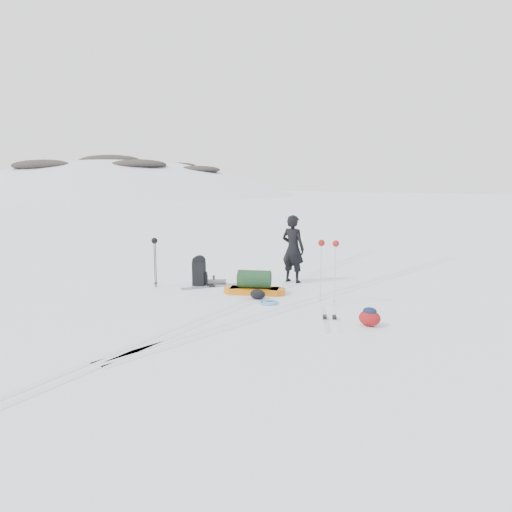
% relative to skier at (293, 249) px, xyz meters
% --- Properties ---
extents(ground, '(200.00, 200.00, 0.00)m').
position_rel_skier_xyz_m(ground, '(0.20, -1.96, -0.90)').
color(ground, white).
rests_on(ground, ground).
extents(ski_tracks, '(3.38, 17.97, 0.01)m').
position_rel_skier_xyz_m(ski_tracks, '(0.81, -1.08, -0.90)').
color(ski_tracks, silver).
rests_on(ski_tracks, ground).
extents(skier, '(0.67, 0.46, 1.80)m').
position_rel_skier_xyz_m(skier, '(0.00, 0.00, 0.00)').
color(skier, black).
rests_on(skier, ground).
extents(pulk_sled, '(1.54, 0.99, 0.57)m').
position_rel_skier_xyz_m(pulk_sled, '(-0.09, -1.70, -0.68)').
color(pulk_sled, '#D16D0C').
rests_on(pulk_sled, ground).
extents(expedition_rucksack, '(0.69, 0.75, 0.79)m').
position_rel_skier_xyz_m(expedition_rucksack, '(-1.76, -1.67, -0.54)').
color(expedition_rucksack, black).
rests_on(expedition_rucksack, ground).
extents(ski_poles_black, '(0.16, 0.18, 1.26)m').
position_rel_skier_xyz_m(ski_poles_black, '(-2.62, -2.44, 0.14)').
color(ski_poles_black, black).
rests_on(ski_poles_black, ground).
extents(ski_poles_silver, '(0.45, 0.21, 1.43)m').
position_rel_skier_xyz_m(ski_poles_silver, '(1.85, -1.73, 0.30)').
color(ski_poles_silver, silver).
rests_on(ski_poles_silver, ground).
extents(touring_skis_grey, '(1.04, 1.44, 0.06)m').
position_rel_skier_xyz_m(touring_skis_grey, '(-1.45, -1.66, -0.89)').
color(touring_skis_grey, gray).
rests_on(touring_skis_grey, ground).
extents(touring_skis_white, '(1.15, 1.77, 0.07)m').
position_rel_skier_xyz_m(touring_skis_white, '(2.37, -2.72, -0.88)').
color(touring_skis_white, silver).
rests_on(touring_skis_white, ground).
extents(rope_coil, '(0.58, 0.58, 0.05)m').
position_rel_skier_xyz_m(rope_coil, '(0.72, -2.30, -0.87)').
color(rope_coil, '#569DD2').
rests_on(rope_coil, ground).
extents(small_daypack, '(0.51, 0.47, 0.36)m').
position_rel_skier_xyz_m(small_daypack, '(3.19, -2.73, -0.73)').
color(small_daypack, maroon).
rests_on(small_daypack, ground).
extents(thermos_pair, '(0.26, 0.16, 0.25)m').
position_rel_skier_xyz_m(thermos_pair, '(-1.67, -1.41, -0.78)').
color(thermos_pair, '#4E5255').
rests_on(thermos_pair, ground).
extents(stuff_sack, '(0.42, 0.35, 0.23)m').
position_rel_skier_xyz_m(stuff_sack, '(0.29, -2.12, -0.78)').
color(stuff_sack, black).
rests_on(stuff_sack, ground).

